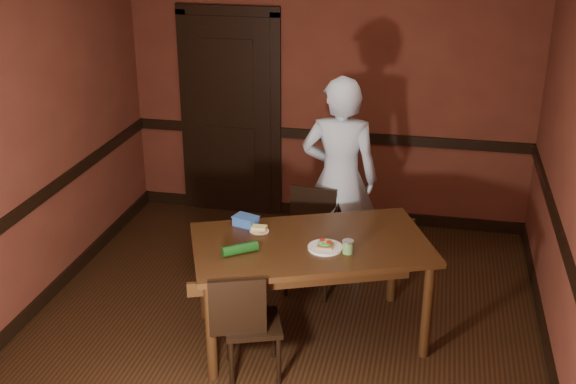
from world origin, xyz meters
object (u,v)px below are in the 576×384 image
at_px(chair_near, 253,322).
at_px(dining_table, 310,290).
at_px(sauce_jar, 348,247).
at_px(cheese_saucer, 259,229).
at_px(person, 340,179).
at_px(sandwich_plate, 325,246).
at_px(food_tub, 246,221).
at_px(chair_far, 311,243).

bearing_deg(chair_near, dining_table, -139.66).
relative_size(sauce_jar, cheese_saucer, 0.65).
distance_m(person, sandwich_plate, 1.13).
height_order(dining_table, chair_near, chair_near).
height_order(dining_table, sauce_jar, sauce_jar).
relative_size(dining_table, sandwich_plate, 6.80).
xyz_separation_m(sandwich_plate, food_tub, (-0.66, 0.26, 0.02)).
height_order(person, food_tub, person).
bearing_deg(food_tub, sauce_jar, -0.46).
relative_size(person, sauce_jar, 18.75).
distance_m(chair_far, person, 0.60).
distance_m(chair_far, chair_near, 1.24).
relative_size(sandwich_plate, food_tub, 1.18).
bearing_deg(sandwich_plate, chair_near, -133.73).
xyz_separation_m(sauce_jar, food_tub, (-0.82, 0.29, -0.01)).
height_order(dining_table, sandwich_plate, sandwich_plate).
bearing_deg(chair_far, food_tub, -122.25).
relative_size(chair_far, sauce_jar, 9.04).
bearing_deg(chair_near, person, -122.65).
distance_m(chair_far, cheese_saucer, 0.78).
height_order(chair_far, sandwich_plate, chair_far).
distance_m(person, food_tub, 1.05).
relative_size(sandwich_plate, sauce_jar, 2.62).
height_order(chair_far, chair_near, chair_far).
xyz_separation_m(chair_near, sandwich_plate, (0.43, 0.45, 0.41)).
distance_m(sauce_jar, food_tub, 0.87).
bearing_deg(sandwich_plate, sauce_jar, -10.55).
bearing_deg(person, sauce_jar, 98.21).
relative_size(person, cheese_saucer, 12.23).
bearing_deg(dining_table, chair_far, 77.99).
relative_size(chair_far, sandwich_plate, 3.45).
xyz_separation_m(sandwich_plate, cheese_saucer, (-0.53, 0.17, 0.00)).
bearing_deg(dining_table, food_tub, 140.30).
height_order(chair_far, person, person).
bearing_deg(cheese_saucer, sauce_jar, -16.21).
distance_m(chair_near, person, 1.68).
bearing_deg(person, chair_far, 58.88).
distance_m(dining_table, sauce_jar, 0.54).
xyz_separation_m(dining_table, person, (0.06, 1.04, 0.50)).
relative_size(chair_near, person, 0.46).
distance_m(chair_near, food_tub, 0.85).
relative_size(chair_far, cheese_saucer, 5.90).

